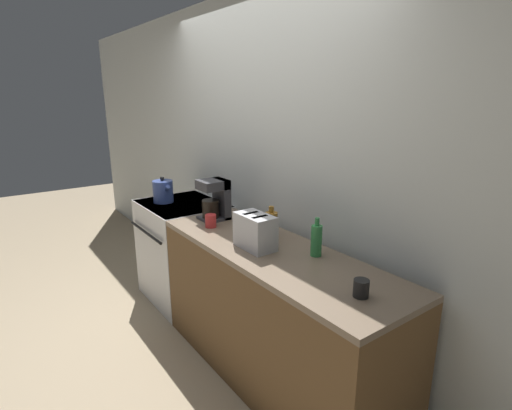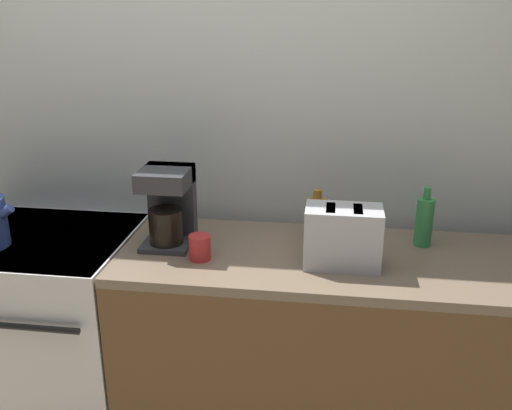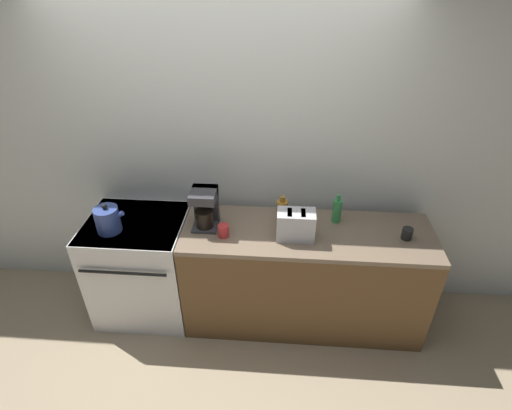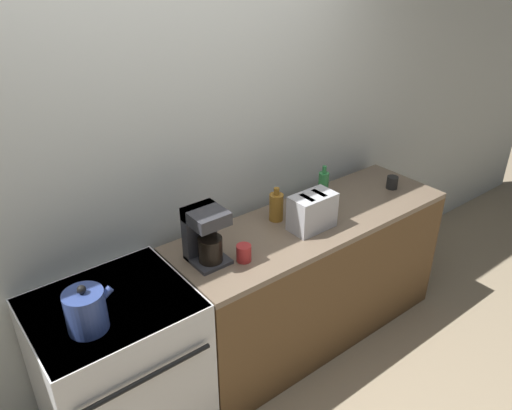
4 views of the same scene
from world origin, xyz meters
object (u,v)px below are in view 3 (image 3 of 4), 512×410
Objects in this scene: kettle at (108,220)px; stove at (143,266)px; bottle_green at (337,210)px; coffee_maker at (205,207)px; bottle_amber at (282,210)px; cup_red at (224,231)px; cup_black at (407,234)px; toaster at (296,225)px.

stove is at bearing 38.95° from kettle.
coffee_maker is at bearing -173.46° from bottle_green.
kettle is 1.29m from bottle_amber.
bottle_green reaches higher than kettle.
cup_red is 1.33m from cup_black.
coffee_maker reaches higher than kettle.
kettle is 0.86m from cup_red.
bottle_green is 2.53× the size of cup_red.
stove is 0.82m from coffee_maker.
coffee_maker is at bearing 10.73° from kettle.
stove is 2.94× the size of coffee_maker.
kettle reaches higher than cup_red.
bottle_amber is 0.90× the size of bottle_green.
stove is at bearing 175.82° from toaster.
kettle reaches higher than bottle_amber.
kettle is 2.68× the size of cup_black.
coffee_maker is 0.58m from bottle_amber.
toaster is at bearing -176.74° from cup_black.
stove is 4.23× the size of bottle_amber.
cup_black is (0.49, -0.18, -0.06)m from bottle_green.
bottle_amber is at bearing 9.51° from coffee_maker.
bottle_amber is 0.42m from bottle_green.
bottle_amber is (0.57, 0.10, -0.07)m from coffee_maker.
bottle_green is at bearing 8.29° from kettle.
coffee_maker is (0.70, 0.13, 0.06)m from kettle.
stove is at bearing 178.75° from cup_black.
kettle is 0.86× the size of toaster.
cup_red is at bearing -151.15° from bottle_amber.
stove is at bearing -174.15° from bottle_amber.
bottle_amber is 0.48m from cup_red.
toaster is (1.37, 0.02, 0.01)m from kettle.
cup_black is (1.48, -0.07, -0.12)m from coffee_maker.
toaster is at bearing -63.84° from bottle_amber.
kettle is 1.71m from bottle_green.
cup_red is (0.15, -0.13, -0.11)m from coffee_maker.
bottle_amber is at bearing 169.94° from cup_black.
bottle_amber is at bearing 10.18° from kettle.
cup_red is at bearing -0.14° from kettle.
bottle_green is at bearing 160.04° from cup_black.
kettle is at bearing -171.71° from bottle_green.
coffee_maker is 1.00m from bottle_green.
toaster is 3.12× the size of cup_black.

